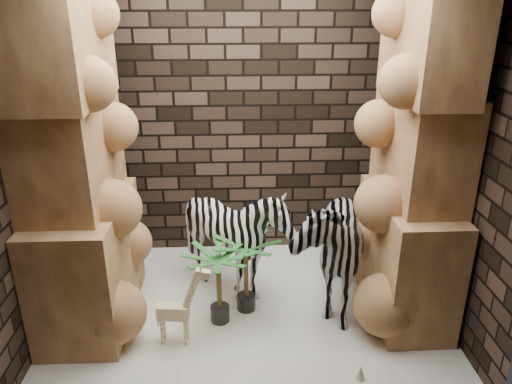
{
  "coord_description": "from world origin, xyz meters",
  "views": [
    {
      "loc": [
        -0.1,
        -3.8,
        2.74
      ],
      "look_at": [
        0.08,
        0.15,
        1.13
      ],
      "focal_mm": 34.25,
      "sensor_mm": 36.0,
      "label": 1
    }
  ],
  "objects_px": {
    "zebra_right": "(328,232)",
    "zebra_left": "(236,244)",
    "palm_back": "(219,287)",
    "surfboard": "(285,382)",
    "giraffe_toy": "(173,303)",
    "palm_front": "(246,275)"
  },
  "relations": [
    {
      "from": "zebra_right",
      "to": "zebra_left",
      "type": "xyz_separation_m",
      "value": [
        -0.84,
        0.13,
        -0.17
      ]
    },
    {
      "from": "palm_back",
      "to": "surfboard",
      "type": "distance_m",
      "value": 1.01
    },
    {
      "from": "surfboard",
      "to": "palm_back",
      "type": "bearing_deg",
      "value": 123.9
    },
    {
      "from": "zebra_left",
      "to": "giraffe_toy",
      "type": "distance_m",
      "value": 0.9
    },
    {
      "from": "palm_front",
      "to": "palm_back",
      "type": "height_order",
      "value": "palm_front"
    },
    {
      "from": "palm_back",
      "to": "zebra_left",
      "type": "bearing_deg",
      "value": 70.25
    },
    {
      "from": "palm_front",
      "to": "palm_back",
      "type": "bearing_deg",
      "value": -145.62
    },
    {
      "from": "zebra_right",
      "to": "palm_back",
      "type": "height_order",
      "value": "zebra_right"
    },
    {
      "from": "palm_back",
      "to": "surfboard",
      "type": "xyz_separation_m",
      "value": [
        0.5,
        -0.81,
        -0.33
      ]
    },
    {
      "from": "giraffe_toy",
      "to": "surfboard",
      "type": "distance_m",
      "value": 1.09
    },
    {
      "from": "zebra_right",
      "to": "zebra_left",
      "type": "relative_size",
      "value": 1.2
    },
    {
      "from": "zebra_right",
      "to": "giraffe_toy",
      "type": "bearing_deg",
      "value": -147.33
    },
    {
      "from": "surfboard",
      "to": "palm_front",
      "type": "bearing_deg",
      "value": 107.09
    },
    {
      "from": "giraffe_toy",
      "to": "zebra_right",
      "type": "bearing_deg",
      "value": 28.32
    },
    {
      "from": "zebra_right",
      "to": "surfboard",
      "type": "distance_m",
      "value": 1.4
    },
    {
      "from": "giraffe_toy",
      "to": "palm_front",
      "type": "height_order",
      "value": "giraffe_toy"
    },
    {
      "from": "palm_back",
      "to": "giraffe_toy",
      "type": "bearing_deg",
      "value": -144.1
    },
    {
      "from": "zebra_right",
      "to": "palm_front",
      "type": "bearing_deg",
      "value": -159.53
    },
    {
      "from": "zebra_left",
      "to": "palm_front",
      "type": "height_order",
      "value": "zebra_left"
    },
    {
      "from": "zebra_right",
      "to": "palm_back",
      "type": "distance_m",
      "value": 1.1
    },
    {
      "from": "zebra_left",
      "to": "palm_front",
      "type": "relative_size",
      "value": 1.62
    },
    {
      "from": "zebra_left",
      "to": "palm_back",
      "type": "bearing_deg",
      "value": -113.64
    }
  ]
}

